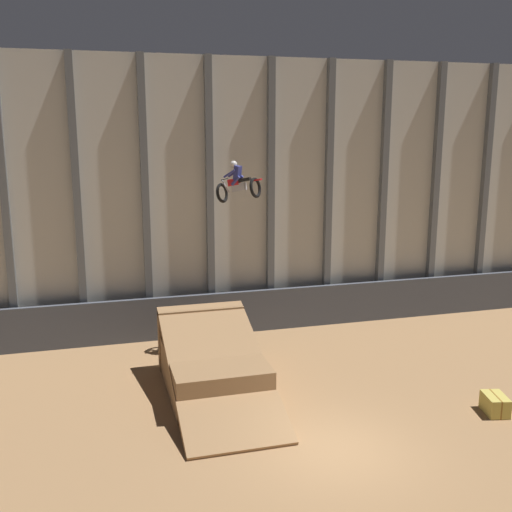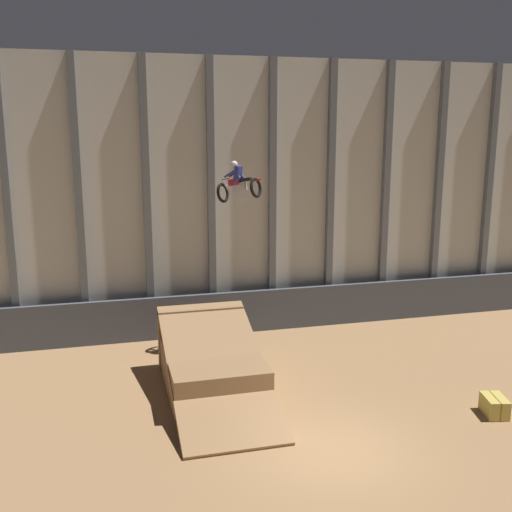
# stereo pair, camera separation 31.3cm
# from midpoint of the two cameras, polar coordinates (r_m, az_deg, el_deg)

# --- Properties ---
(ground_plane) EXTENTS (60.00, 60.00, 0.00)m
(ground_plane) POSITION_cam_midpoint_polar(r_m,az_deg,el_deg) (16.70, 7.71, -17.87)
(ground_plane) COLOR #9E754C
(arena_back_wall) EXTENTS (32.00, 0.40, 11.04)m
(arena_back_wall) POSITION_cam_midpoint_polar(r_m,az_deg,el_deg) (24.43, -1.05, 5.58)
(arena_back_wall) COLOR beige
(arena_back_wall) RESTS_ON ground_plane
(lower_barrier) EXTENTS (31.36, 0.20, 1.74)m
(lower_barrier) POSITION_cam_midpoint_polar(r_m,az_deg,el_deg) (24.81, -0.67, -5.32)
(lower_barrier) COLOR #474C56
(lower_barrier) RESTS_ON ground_plane
(dirt_ramp) EXTENTS (3.01, 6.40, 2.32)m
(dirt_ramp) POSITION_cam_midpoint_polar(r_m,az_deg,el_deg) (19.83, -3.86, -10.26)
(dirt_ramp) COLOR #966F48
(dirt_ramp) RESTS_ON ground_plane
(rider_bike_solo) EXTENTS (1.68, 1.64, 1.57)m
(rider_bike_solo) POSITION_cam_midpoint_polar(r_m,az_deg,el_deg) (21.61, -1.28, 6.87)
(rider_bike_solo) COLOR black
(hay_bale_trackside) EXTENTS (0.79, 1.02, 0.57)m
(hay_bale_trackside) POSITION_cam_midpoint_polar(r_m,az_deg,el_deg) (19.57, 22.20, -13.08)
(hay_bale_trackside) COLOR #CCB751
(hay_bale_trackside) RESTS_ON ground_plane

